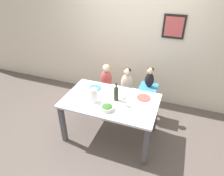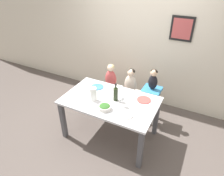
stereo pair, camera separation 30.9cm
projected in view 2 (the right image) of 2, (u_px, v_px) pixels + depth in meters
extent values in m
plane|color=#564C47|center=(110.00, 134.00, 3.53)|extent=(14.00, 14.00, 0.00)
cube|color=beige|center=(143.00, 38.00, 3.86)|extent=(10.00, 0.06, 2.70)
cube|color=black|center=(182.00, 29.00, 3.41)|extent=(0.38, 0.02, 0.42)
cube|color=#B74C4C|center=(182.00, 29.00, 3.40)|extent=(0.31, 0.00, 0.34)
cube|color=silver|center=(110.00, 101.00, 3.15)|extent=(1.48, 0.90, 0.03)
cube|color=#4C4C51|center=(63.00, 120.00, 3.32)|extent=(0.07, 0.07, 0.71)
cube|color=#4C4C51|center=(140.00, 150.00, 2.79)|extent=(0.07, 0.07, 0.71)
cube|color=#4C4C51|center=(89.00, 97.00, 3.91)|extent=(0.07, 0.07, 0.71)
cube|color=#4C4C51|center=(156.00, 117.00, 3.38)|extent=(0.07, 0.07, 0.71)
cylinder|color=silver|center=(102.00, 101.00, 4.04)|extent=(0.04, 0.04, 0.42)
cylinder|color=silver|center=(114.00, 104.00, 3.93)|extent=(0.04, 0.04, 0.42)
cylinder|color=silver|center=(108.00, 94.00, 4.26)|extent=(0.04, 0.04, 0.42)
cylinder|color=silver|center=(120.00, 97.00, 4.15)|extent=(0.04, 0.04, 0.42)
cube|color=silver|center=(111.00, 89.00, 3.97)|extent=(0.37, 0.38, 0.05)
cylinder|color=silver|center=(120.00, 106.00, 3.88)|extent=(0.04, 0.04, 0.42)
cylinder|color=silver|center=(133.00, 110.00, 3.77)|extent=(0.04, 0.04, 0.42)
cylinder|color=silver|center=(126.00, 99.00, 4.10)|extent=(0.04, 0.04, 0.42)
cylinder|color=silver|center=(139.00, 102.00, 3.99)|extent=(0.04, 0.04, 0.42)
cube|color=silver|center=(130.00, 94.00, 3.81)|extent=(0.37, 0.38, 0.05)
cylinder|color=silver|center=(142.00, 107.00, 3.68)|extent=(0.04, 0.04, 0.64)
cylinder|color=silver|center=(154.00, 111.00, 3.58)|extent=(0.04, 0.04, 0.64)
cylinder|color=silver|center=(146.00, 101.00, 3.86)|extent=(0.04, 0.04, 0.64)
cylinder|color=silver|center=(158.00, 104.00, 3.76)|extent=(0.04, 0.04, 0.64)
cube|color=teal|center=(152.00, 90.00, 3.54)|extent=(0.32, 0.32, 0.05)
ellipsoid|color=#C64C4C|center=(111.00, 79.00, 3.85)|extent=(0.23, 0.15, 0.39)
sphere|color=beige|center=(111.00, 68.00, 3.73)|extent=(0.13, 0.13, 0.13)
ellipsoid|color=#DBC684|center=(111.00, 67.00, 3.72)|extent=(0.13, 0.13, 0.09)
ellipsoid|color=beige|center=(131.00, 84.00, 3.69)|extent=(0.23, 0.15, 0.39)
sphere|color=beige|center=(131.00, 73.00, 3.57)|extent=(0.13, 0.13, 0.13)
ellipsoid|color=black|center=(131.00, 71.00, 3.56)|extent=(0.13, 0.13, 0.09)
ellipsoid|color=black|center=(153.00, 82.00, 3.45)|extent=(0.16, 0.11, 0.27)
sphere|color=#D6AD89|center=(154.00, 73.00, 3.36)|extent=(0.12, 0.12, 0.12)
ellipsoid|color=black|center=(154.00, 72.00, 3.35)|extent=(0.12, 0.11, 0.08)
cylinder|color=#232D19|center=(116.00, 94.00, 3.08)|extent=(0.07, 0.07, 0.22)
cylinder|color=#232D19|center=(116.00, 86.00, 3.00)|extent=(0.03, 0.03, 0.08)
cylinder|color=black|center=(116.00, 84.00, 2.98)|extent=(0.03, 0.03, 0.02)
cylinder|color=white|center=(93.00, 94.00, 3.07)|extent=(0.11, 0.11, 0.23)
cylinder|color=white|center=(122.00, 106.00, 3.00)|extent=(0.06, 0.06, 0.00)
cylinder|color=white|center=(122.00, 104.00, 2.98)|extent=(0.01, 0.01, 0.08)
ellipsoid|color=white|center=(122.00, 99.00, 2.94)|extent=(0.07, 0.07, 0.09)
cylinder|color=silver|center=(105.00, 108.00, 2.92)|extent=(0.19, 0.19, 0.06)
ellipsoid|color=#336628|center=(105.00, 106.00, 2.90)|extent=(0.16, 0.16, 0.04)
cylinder|color=silver|center=(78.00, 98.00, 3.18)|extent=(0.22, 0.22, 0.01)
cylinder|color=teal|center=(97.00, 87.00, 3.46)|extent=(0.22, 0.22, 0.01)
cylinder|color=#D14C47|center=(144.00, 100.00, 3.13)|extent=(0.22, 0.22, 0.01)
cylinder|color=silver|center=(126.00, 115.00, 2.82)|extent=(0.22, 0.22, 0.01)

